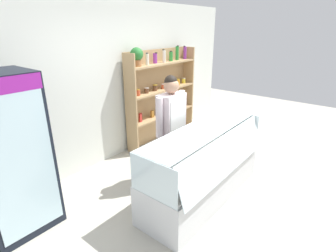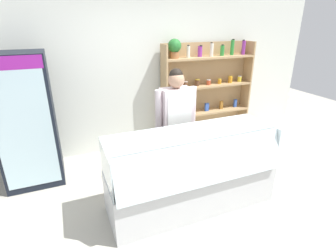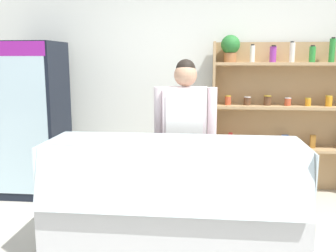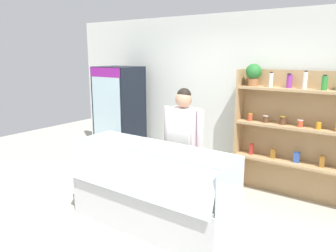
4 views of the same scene
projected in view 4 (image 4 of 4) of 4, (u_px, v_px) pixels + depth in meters
name	position (u px, v px, depth m)	size (l,w,h in m)	color
ground_plane	(162.00, 229.00, 3.97)	(12.00, 12.00, 0.00)	#B7B2A3
back_wall	(235.00, 100.00, 5.27)	(6.80, 0.10, 2.70)	silver
drinks_fridge	(120.00, 118.00, 6.01)	(0.74, 0.66, 1.85)	black
shelving_unit	(297.00, 127.00, 4.58)	(1.81, 0.29, 1.94)	tan
deli_display_case	(152.00, 202.00, 3.99)	(2.07, 0.75, 1.01)	silver
shop_clerk	(183.00, 140.00, 4.30)	(0.60, 0.25, 1.65)	#2D2D38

